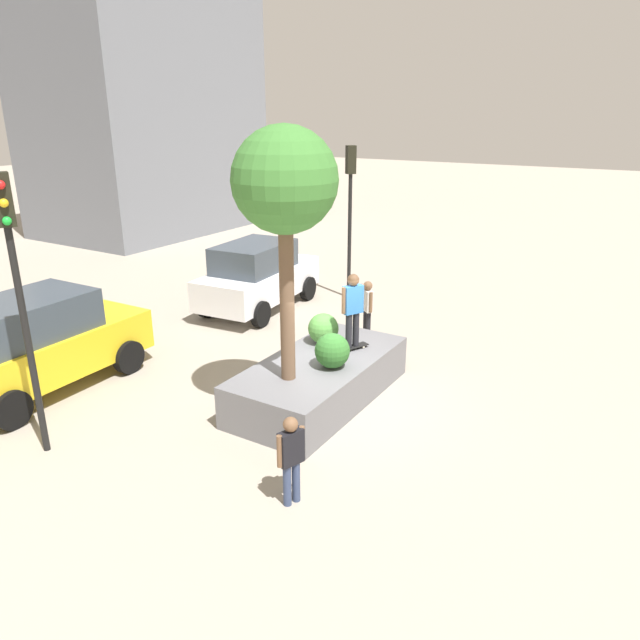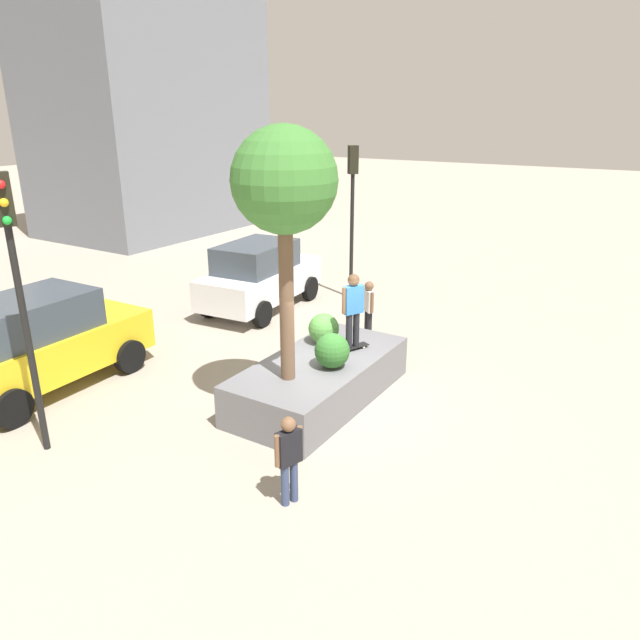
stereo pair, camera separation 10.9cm
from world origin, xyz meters
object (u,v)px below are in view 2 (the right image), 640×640
at_px(plaza_tree, 284,184).
at_px(sedan_parked, 40,342).
at_px(pedestrian_crossing, 289,454).
at_px(skateboarder, 353,306).
at_px(traffic_light_corner, 352,197).
at_px(passerby_with_bag, 369,305).
at_px(traffic_light_median, 16,272).
at_px(police_car, 260,275).
at_px(planter_ledge, 320,379).
at_px(skateboard, 352,347).

bearing_deg(plaza_tree, sedan_parked, 107.87).
bearing_deg(pedestrian_crossing, skateboarder, 16.08).
relative_size(traffic_light_corner, passerby_with_bag, 3.09).
distance_m(traffic_light_median, passerby_with_bag, 8.87).
bearing_deg(pedestrian_crossing, traffic_light_corner, 24.22).
bearing_deg(plaza_tree, traffic_light_corner, 20.64).
xyz_separation_m(police_car, traffic_light_median, (-8.59, -1.64, 2.29)).
distance_m(police_car, traffic_light_corner, 3.82).
bearing_deg(passerby_with_bag, traffic_light_median, 163.91).
bearing_deg(planter_ledge, plaza_tree, 175.90).
bearing_deg(traffic_light_median, police_car, 10.84).
distance_m(plaza_tree, skateboarder, 3.36).
relative_size(planter_ledge, pedestrian_crossing, 2.87).
bearing_deg(planter_ledge, skateboarder, -18.99).
height_order(skateboard, sedan_parked, sedan_parked).
xyz_separation_m(plaza_tree, skateboard, (1.93, -0.37, -3.69)).
xyz_separation_m(planter_ledge, police_car, (4.22, 4.84, 0.62)).
relative_size(planter_ledge, traffic_light_corner, 0.90).
xyz_separation_m(planter_ledge, sedan_parked, (-2.81, 5.48, 0.65)).
xyz_separation_m(police_car, pedestrian_crossing, (-7.52, -6.34, -0.19)).
distance_m(skateboarder, police_car, 6.20).
relative_size(traffic_light_median, passerby_with_bag, 3.15).
xyz_separation_m(plaza_tree, sedan_parked, (-1.74, 5.40, -3.54)).
distance_m(pedestrian_crossing, passerby_with_bag, 7.49).
distance_m(planter_ledge, plaza_tree, 4.33).
relative_size(skateboard, pedestrian_crossing, 0.54).
bearing_deg(traffic_light_corner, police_car, 143.98).
xyz_separation_m(pedestrian_crossing, passerby_with_bag, (7.12, 2.33, 0.03)).
distance_m(planter_ledge, pedestrian_crossing, 3.65).
xyz_separation_m(skateboard, skateboarder, (-0.00, 0.00, 0.97)).
relative_size(skateboard, police_car, 0.17).
height_order(traffic_light_corner, traffic_light_median, traffic_light_median).
xyz_separation_m(planter_ledge, plaza_tree, (-1.07, 0.08, 4.20)).
bearing_deg(skateboarder, police_car, 56.85).
xyz_separation_m(skateboarder, traffic_light_corner, (5.87, 3.31, 1.37)).
bearing_deg(skateboard, skateboarder, 175.24).
relative_size(plaza_tree, police_car, 1.02).
height_order(skateboard, traffic_light_median, traffic_light_median).
bearing_deg(pedestrian_crossing, passerby_with_bag, 18.16).
bearing_deg(skateboard, traffic_light_corner, 29.43).
height_order(plaza_tree, traffic_light_median, plaza_tree).
bearing_deg(pedestrian_crossing, traffic_light_median, 102.87).
distance_m(traffic_light_corner, passerby_with_bag, 4.35).
bearing_deg(police_car, sedan_parked, 174.84).
distance_m(police_car, pedestrian_crossing, 9.84).
distance_m(skateboard, passerby_with_bag, 3.16).
bearing_deg(sedan_parked, traffic_light_median, -124.44).
distance_m(skateboard, police_car, 6.14).
relative_size(planter_ledge, traffic_light_median, 0.88).
bearing_deg(sedan_parked, police_car, -5.16).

